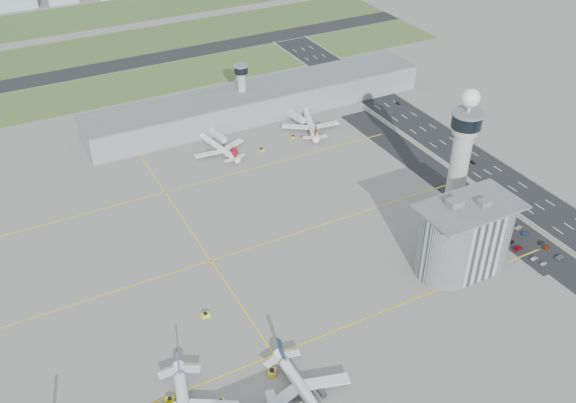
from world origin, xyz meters
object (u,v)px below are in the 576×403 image
car_lot_4 (500,234)px  car_lot_11 (507,218)px  jet_bridge_far_1 (289,115)px  tug_1 (221,402)px  jet_bridge_far_0 (211,133)px  car_lot_2 (518,248)px  car_lot_8 (541,242)px  admin_building (465,237)px  car_lot_10 (518,227)px  tug_3 (205,315)px  car_lot_1 (534,258)px  secondary_tower (242,86)px  car_lot_6 (560,257)px  car_hw_2 (398,103)px  tug_4 (261,149)px  airplane_near_c (305,389)px  car_lot_5 (489,222)px  car_hw_1 (473,162)px  car_hw_4 (328,72)px  tug_5 (293,137)px  airplane_far_a (219,144)px  control_tower (462,151)px  car_lot_9 (525,233)px  airplane_far_b (310,120)px  car_lot_7 (547,247)px  tug_2 (272,372)px  car_lot_3 (510,242)px  car_lot_0 (543,264)px  tug_0 (170,400)px

car_lot_4 → car_lot_11: 13.73m
jet_bridge_far_1 → tug_1: jet_bridge_far_1 is taller
jet_bridge_far_0 → car_lot_2: 176.60m
car_lot_2 → car_lot_8: 12.20m
admin_building → car_lot_10: (41.06, 7.80, -14.70)m
car_lot_4 → tug_3: bearing=86.7°
car_lot_1 → secondary_tower: bearing=8.5°
secondary_tower → car_lot_11: secondary_tower is taller
car_lot_6 → car_hw_2: car_lot_6 is taller
secondary_tower → car_hw_2: 99.27m
car_lot_6 → car_lot_11: 32.10m
tug_4 → car_lot_6: (72.80, -143.58, -0.26)m
admin_building → airplane_near_c: 97.12m
admin_building → car_lot_5: size_ratio=11.33×
car_hw_1 → car_hw_4: 141.19m
tug_5 → tug_4: bearing=45.4°
airplane_far_a → car_lot_8: (94.40, -142.04, -4.54)m
control_tower → car_lot_10: size_ratio=14.93×
airplane_near_c → jet_bridge_far_1: size_ratio=2.88×
car_lot_9 → car_lot_8: bearing=-166.8°
car_hw_1 → tug_3: bearing=-168.1°
control_tower → tug_4: 115.16m
jet_bridge_far_1 → car_hw_4: bearing=121.0°
control_tower → jet_bridge_far_1: control_tower is taller
airplane_far_b → car_lot_8: airplane_far_b is taller
car_hw_2 → car_lot_1: bearing=-100.1°
car_lot_2 → car_lot_7: 12.89m
tug_2 → car_hw_4: tug_2 is taller
tug_3 → car_lot_1: size_ratio=0.83×
car_lot_3 → car_lot_11: (11.45, 14.28, 0.07)m
secondary_tower → car_lot_3: size_ratio=8.11×
admin_building → car_lot_8: (41.99, -5.25, -14.75)m
tug_3 → car_lot_5: 138.40m
airplane_far_a → car_lot_11: airplane_far_a is taller
car_lot_1 → car_lot_7: size_ratio=1.01×
jet_bridge_far_0 → car_lot_0: (81.83, -170.28, -2.29)m
car_hw_4 → tug_1: bearing=-119.6°
car_lot_5 → car_hw_1: size_ratio=1.01×
jet_bridge_far_0 → tug_2: size_ratio=3.85×
control_tower → car_lot_2: (9.91, -33.47, -34.39)m
car_lot_6 → car_hw_1: (20.81, 78.86, -0.02)m
tug_0 → tug_2: tug_2 is taller
airplane_near_c → car_lot_1: 124.13m
control_tower → tug_1: bearing=-160.6°
car_hw_1 → tug_4: bearing=143.7°
admin_building → car_lot_2: admin_building is taller
car_lot_9 → car_lot_10: size_ratio=0.81×
tug_5 → car_lot_11: size_ratio=0.62×
tug_3 → car_lot_1: (137.36, -33.83, -0.30)m
jet_bridge_far_0 → car_lot_9: size_ratio=3.99×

